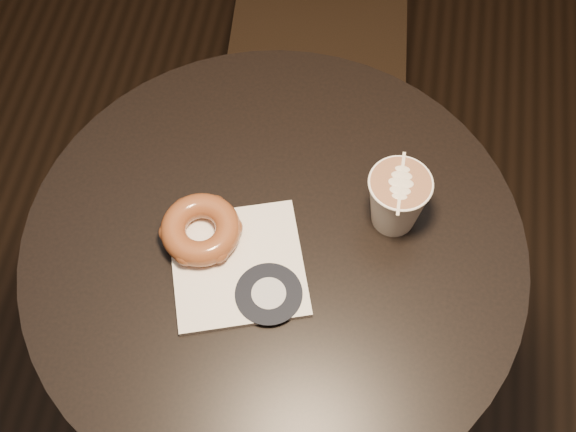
{
  "coord_description": "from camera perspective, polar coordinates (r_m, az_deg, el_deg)",
  "views": [
    {
      "loc": [
        0.1,
        -0.49,
        1.73
      ],
      "look_at": [
        0.01,
        0.03,
        0.79
      ],
      "focal_mm": 50.0,
      "sensor_mm": 36.0,
      "label": 1
    }
  ],
  "objects": [
    {
      "name": "doughnut",
      "position": [
        1.09,
        -6.23,
        -0.95
      ],
      "size": [
        0.11,
        0.11,
        0.04
      ],
      "primitive_type": "torus",
      "color": "brown",
      "rests_on": "pastry_bag"
    },
    {
      "name": "latte_cup",
      "position": [
        1.09,
        7.74,
        1.07
      ],
      "size": [
        0.09,
        0.09,
        0.1
      ],
      "primitive_type": null,
      "color": "white",
      "rests_on": "cafe_table"
    },
    {
      "name": "pastry_bag",
      "position": [
        1.09,
        -3.58,
        -3.52
      ],
      "size": [
        0.22,
        0.22,
        0.01
      ],
      "primitive_type": "cube",
      "rotation": [
        0.0,
        0.0,
        0.32
      ],
      "color": "white",
      "rests_on": "cafe_table"
    },
    {
      "name": "cafe_table",
      "position": [
        1.28,
        -0.88,
        -6.19
      ],
      "size": [
        0.7,
        0.7,
        0.75
      ],
      "color": "black",
      "rests_on": "ground"
    }
  ]
}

